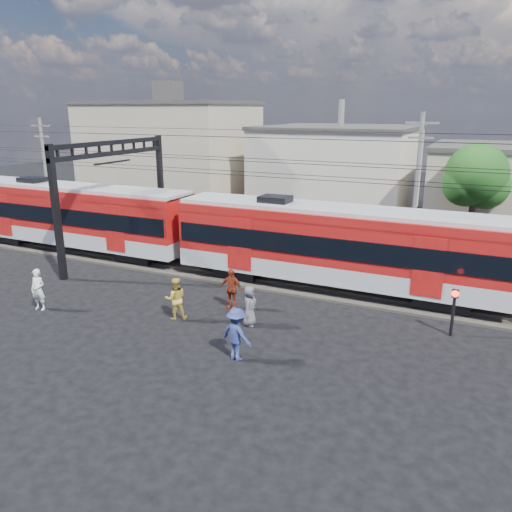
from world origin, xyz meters
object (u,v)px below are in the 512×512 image
at_px(pedestrian_c, 237,334).
at_px(commuter_train, 340,244).
at_px(crossing_signal, 454,304).
at_px(pedestrian_a, 38,290).

bearing_deg(pedestrian_c, commuter_train, -83.43).
xyz_separation_m(commuter_train, crossing_signal, (5.50, -3.07, -1.05)).
bearing_deg(crossing_signal, commuter_train, 150.86).
xyz_separation_m(pedestrian_a, pedestrian_c, (10.12, -0.39, 0.04)).
xyz_separation_m(pedestrian_c, crossing_signal, (6.80, 5.34, 0.37)).
bearing_deg(pedestrian_c, pedestrian_a, 13.14).
bearing_deg(crossing_signal, pedestrian_a, -163.71).
bearing_deg(commuter_train, crossing_signal, -29.14).
relative_size(pedestrian_a, crossing_signal, 0.96).
xyz_separation_m(commuter_train, pedestrian_a, (-11.42, -8.02, -1.46)).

